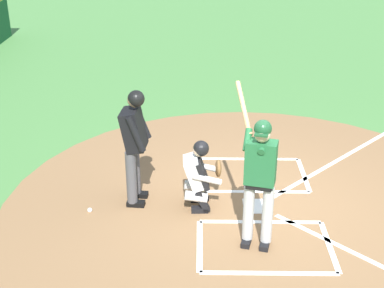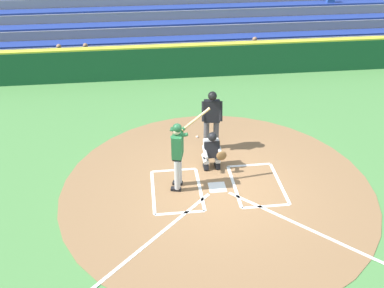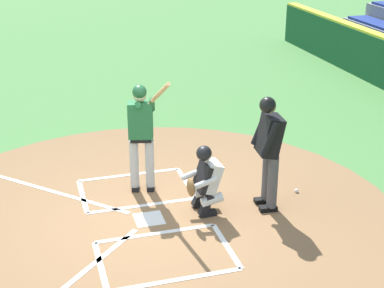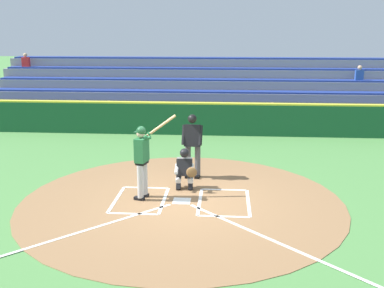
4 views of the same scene
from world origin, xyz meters
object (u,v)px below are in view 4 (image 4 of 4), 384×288
(batter, at_px, (142,157))
(baseball, at_px, (184,169))
(plate_umpire, at_px, (193,141))
(catcher, at_px, (185,168))

(batter, relative_size, baseball, 28.76)
(batter, distance_m, plate_umpire, 2.09)
(batter, relative_size, catcher, 1.88)
(batter, relative_size, plate_umpire, 1.14)
(batter, distance_m, catcher, 1.36)
(catcher, bearing_deg, plate_umpire, -97.49)
(batter, bearing_deg, plate_umpire, -122.17)
(catcher, height_order, baseball, catcher)
(catcher, bearing_deg, baseball, -83.54)
(plate_umpire, relative_size, baseball, 25.20)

